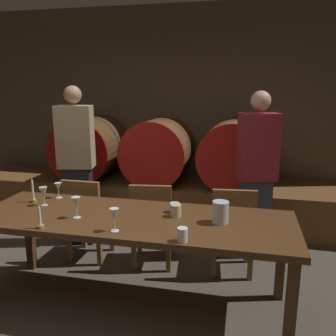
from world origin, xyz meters
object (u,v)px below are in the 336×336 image
(pitcher, at_px, (220,212))
(wine_glass_center_left, at_px, (58,187))
(wine_barrel_right, at_px, (233,153))
(chair_center, at_px, (152,221))
(wine_glass_far_right, at_px, (114,215))
(cup_left, at_px, (175,207))
(chair_right, at_px, (233,226))
(guest_left, at_px, (77,165))
(cup_center, at_px, (176,211))
(wine_glass_far_left, at_px, (43,193))
(chair_left, at_px, (87,215))
(candle_left, at_px, (33,195))
(guest_right, at_px, (256,175))
(candle_right, at_px, (40,222))
(dining_table, at_px, (132,225))
(wine_glass_center_right, at_px, (76,203))
(wine_barrel_center, at_px, (159,150))
(cup_right, at_px, (182,235))
(wine_barrel_left, at_px, (91,148))

(pitcher, bearing_deg, wine_glass_center_left, 169.29)
(wine_barrel_right, height_order, chair_center, wine_barrel_right)
(wine_glass_center_left, xyz_separation_m, wine_glass_far_right, (0.77, -0.60, 0.02))
(wine_glass_far_right, xyz_separation_m, cup_left, (0.34, 0.47, -0.08))
(chair_right, distance_m, guest_left, 1.83)
(cup_center, bearing_deg, wine_glass_far_left, 179.38)
(guest_left, bearing_deg, cup_center, 131.75)
(chair_left, bearing_deg, cup_left, 155.79)
(candle_left, bearing_deg, guest_right, 26.97)
(chair_left, bearing_deg, guest_right, -162.99)
(candle_left, height_order, cup_center, candle_left)
(candle_right, bearing_deg, candle_left, 127.13)
(wine_barrel_right, relative_size, wine_glass_center_left, 6.28)
(chair_left, distance_m, pitcher, 1.58)
(dining_table, bearing_deg, wine_glass_far_left, 173.50)
(wine_glass_far_left, distance_m, wine_glass_center_right, 0.46)
(wine_barrel_center, distance_m, chair_right, 1.68)
(cup_right, bearing_deg, candle_right, -179.67)
(chair_left, xyz_separation_m, pitcher, (1.40, -0.63, 0.37))
(chair_center, distance_m, cup_right, 1.17)
(wine_barrel_center, relative_size, wine_glass_center_left, 6.28)
(guest_right, distance_m, wine_glass_far_right, 1.75)
(guest_right, height_order, wine_glass_center_right, guest_right)
(chair_center, distance_m, guest_left, 1.12)
(wine_barrel_left, distance_m, wine_glass_far_left, 1.88)
(dining_table, xyz_separation_m, chair_left, (-0.71, 0.65, -0.22))
(wine_glass_center_left, distance_m, cup_left, 1.12)
(candle_left, bearing_deg, dining_table, -9.03)
(chair_right, height_order, guest_left, guest_left)
(chair_left, height_order, chair_center, same)
(wine_barrel_right, bearing_deg, chair_left, -137.85)
(wine_barrel_center, bearing_deg, guest_right, -32.93)
(wine_barrel_left, height_order, dining_table, wine_barrel_left)
(chair_right, bearing_deg, dining_table, 35.60)
(wine_barrel_right, relative_size, pitcher, 5.36)
(candle_right, height_order, wine_glass_center_left, candle_right)
(wine_barrel_center, distance_m, wine_glass_far_right, 2.24)
(chair_center, distance_m, cup_left, 0.67)
(wine_glass_far_right, relative_size, cup_left, 2.10)
(wine_barrel_center, relative_size, dining_table, 0.36)
(wine_barrel_left, distance_m, cup_left, 2.34)
(wine_barrel_right, height_order, chair_right, wine_barrel_right)
(candle_right, bearing_deg, chair_center, 61.17)
(wine_barrel_right, xyz_separation_m, chair_left, (-1.41, -1.28, -0.46))
(guest_right, bearing_deg, candle_right, 26.84)
(wine_barrel_center, height_order, candle_right, wine_barrel_center)
(wine_glass_far_right, bearing_deg, wine_glass_far_left, 154.03)
(chair_center, height_order, guest_right, guest_right)
(guest_right, distance_m, wine_glass_center_right, 1.87)
(guest_left, xyz_separation_m, wine_glass_far_right, (0.95, -1.32, -0.01))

